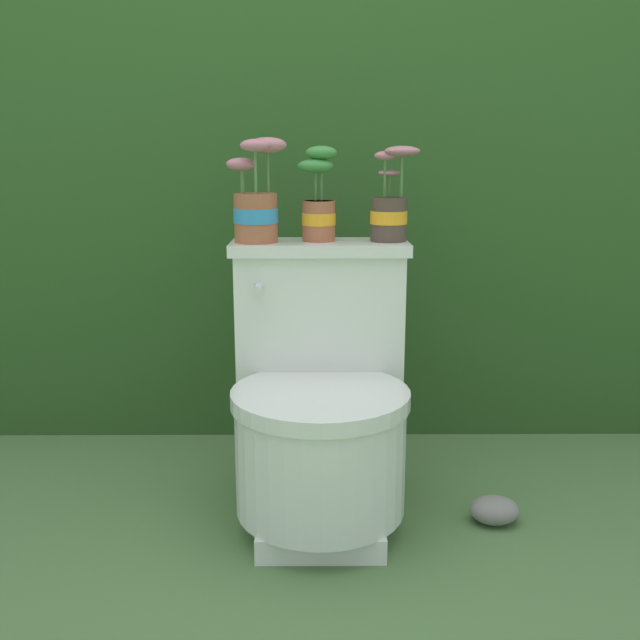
{
  "coord_description": "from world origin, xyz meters",
  "views": [
    {
      "loc": [
        0.09,
        -1.55,
        0.89
      ],
      "look_at": [
        0.1,
        0.14,
        0.5
      ],
      "focal_mm": 40.0,
      "sensor_mm": 36.0,
      "label": 1
    }
  ],
  "objects_px": {
    "toilet": "(320,407)",
    "potted_plant_left": "(256,203)",
    "potted_plant_midleft": "(319,204)",
    "garden_stone": "(494,510)",
    "potted_plant_middle": "(390,208)"
  },
  "relations": [
    {
      "from": "toilet",
      "to": "potted_plant_left",
      "type": "height_order",
      "value": "potted_plant_left"
    },
    {
      "from": "toilet",
      "to": "garden_stone",
      "type": "bearing_deg",
      "value": -5.46
    },
    {
      "from": "toilet",
      "to": "garden_stone",
      "type": "relative_size",
      "value": 5.56
    },
    {
      "from": "potted_plant_left",
      "to": "potted_plant_middle",
      "type": "height_order",
      "value": "potted_plant_left"
    },
    {
      "from": "toilet",
      "to": "garden_stone",
      "type": "xyz_separation_m",
      "value": [
        0.43,
        -0.04,
        -0.26
      ]
    },
    {
      "from": "toilet",
      "to": "potted_plant_midleft",
      "type": "bearing_deg",
      "value": 91.0
    },
    {
      "from": "potted_plant_left",
      "to": "garden_stone",
      "type": "distance_m",
      "value": 0.96
    },
    {
      "from": "potted_plant_middle",
      "to": "garden_stone",
      "type": "bearing_deg",
      "value": -37.86
    },
    {
      "from": "potted_plant_left",
      "to": "potted_plant_midleft",
      "type": "xyz_separation_m",
      "value": [
        0.15,
        0.03,
        -0.0
      ]
    },
    {
      "from": "potted_plant_left",
      "to": "potted_plant_middle",
      "type": "xyz_separation_m",
      "value": [
        0.33,
        0.02,
        -0.01
      ]
    },
    {
      "from": "potted_plant_midleft",
      "to": "toilet",
      "type": "bearing_deg",
      "value": -89.0
    },
    {
      "from": "potted_plant_midleft",
      "to": "potted_plant_middle",
      "type": "distance_m",
      "value": 0.18
    },
    {
      "from": "toilet",
      "to": "potted_plant_midleft",
      "type": "xyz_separation_m",
      "value": [
        -0.0,
        0.16,
        0.48
      ]
    },
    {
      "from": "potted_plant_midleft",
      "to": "garden_stone",
      "type": "relative_size",
      "value": 1.93
    },
    {
      "from": "garden_stone",
      "to": "potted_plant_middle",
      "type": "bearing_deg",
      "value": 142.14
    }
  ]
}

